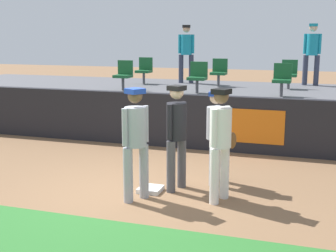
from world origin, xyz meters
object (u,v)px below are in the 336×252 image
Objects in this scene: seat_back_right at (289,73)px; seat_front_center at (198,76)px; seat_front_right at (282,78)px; player_umpire at (177,130)px; first_base at (150,189)px; spectator_capped at (312,50)px; player_coach_visitor at (136,136)px; player_fielder_home at (221,137)px; seat_back_center at (219,71)px; spectator_hooded at (186,50)px; seat_back_left at (145,69)px; player_runner_visitor at (215,131)px; seat_front_left at (124,74)px.

seat_front_center is at bearing -141.70° from seat_back_right.
seat_back_right is at bearing 88.19° from seat_front_right.
player_umpire is at bearing -107.62° from seat_front_right.
first_base is 8.44m from spectator_capped.
spectator_capped is (2.55, 8.22, 1.19)m from player_coach_visitor.
seat_front_center reaches higher than first_base.
first_base is 0.21× the size of player_fielder_home.
seat_back_right is at bearing -0.00° from seat_back_center.
player_fielder_home is 1.40m from player_coach_visitor.
spectator_capped is at bearing -171.23° from player_fielder_home.
spectator_hooded is 3.93m from spectator_capped.
seat_back_left is 0.44× the size of spectator_capped.
seat_front_right reaches higher than player_runner_visitor.
seat_front_center is 1.00× the size of seat_back_right.
spectator_capped is (5.09, 1.20, 0.63)m from seat_back_left.
player_umpire is 5.42m from seat_front_left.
player_fielder_home reaches higher than first_base.
seat_front_left is at bearing -179.99° from seat_front_center.
seat_back_right reaches higher than player_coach_visitor.
player_fielder_home is at bearing 87.44° from player_umpire.
spectator_hooded is at bearing 151.27° from seat_back_center.
player_fielder_home is at bearing -77.68° from seat_back_center.
seat_back_center and seat_front_center have the same top height.
player_coach_visitor reaches higher than player_umpire.
seat_back_left is (-3.89, 6.62, 0.57)m from player_fielder_home.
player_umpire is 2.24× the size of seat_front_left.
seat_back_left reaches higher than player_runner_visitor.
spectator_capped is at bearing 13.27° from seat_back_left.
seat_front_left is at bearing -125.01° from player_coach_visitor.
spectator_capped reaches higher than first_base.
spectator_hooded is at bearing -142.21° from player_fielder_home.
seat_back_left is at bearing -132.02° from player_fielder_home.
player_fielder_home reaches higher than player_runner_visitor.
seat_back_left is 2.87m from seat_front_center.
player_fielder_home is at bearing -59.57° from seat_back_left.
player_runner_visitor is 7.19m from spectator_capped.
spectator_hooded reaches higher than player_fielder_home.
player_fielder_home is at bearing 136.13° from player_coach_visitor.
seat_front_right is (4.40, 0.00, 0.00)m from seat_front_left.
player_umpire is (0.40, 0.25, 1.05)m from first_base.
seat_front_right is at bearing -170.61° from player_coach_visitor.
player_runner_visitor is at bearing 170.61° from player_coach_visitor.
seat_front_center reaches higher than player_umpire.
seat_back_right is 1.47m from spectator_capped.
seat_back_center is at bearing 0.00° from seat_back_left.
spectator_hooded is (-1.43, 7.24, 2.23)m from first_base.
seat_front_left is (0.06, -1.80, -0.00)m from seat_back_left.
seat_front_left is 2.80m from spectator_hooded.
seat_front_right is 0.44× the size of spectator_capped.
seat_back_left reaches higher than player_fielder_home.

